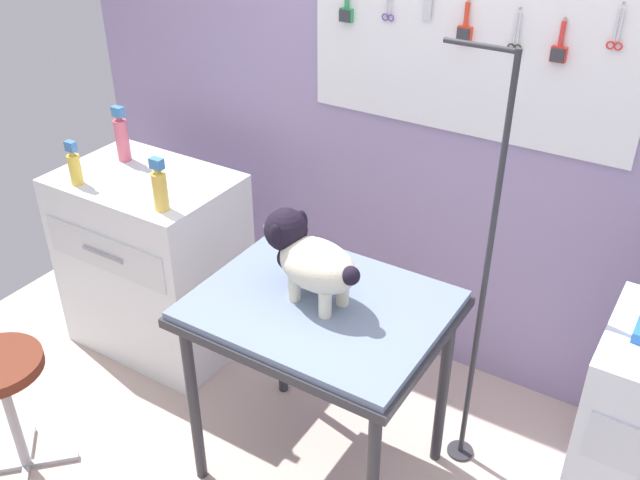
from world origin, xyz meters
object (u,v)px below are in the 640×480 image
Objects in this scene: spray_bottle_short at (122,137)px; stool at (1,382)px; counter_left at (155,262)px; dog at (308,257)px; grooming_arm at (480,297)px; grooming_table at (320,321)px.

stool is at bearing -73.68° from spray_bottle_short.
dog is at bearing -15.05° from counter_left.
grooming_arm is 4.00× the size of dog.
spray_bottle_short is (-1.33, 0.39, 0.27)m from grooming_table.
grooming_table reaches higher than stool.
dog is at bearing -16.75° from spray_bottle_short.
grooming_arm reaches higher than spray_bottle_short.
grooming_arm reaches higher than grooming_table.
grooming_table is at bearing -6.89° from dog.
dog is 1.29m from stool.
stool is at bearing -145.37° from grooming_arm.
counter_left is at bearing 164.95° from dog.
counter_left is 3.46× the size of spray_bottle_short.
grooming_table is 0.59m from grooming_arm.
dog is at bearing -144.16° from grooming_arm.
grooming_arm is (0.46, 0.37, 0.05)m from grooming_table.
spray_bottle_short is (-1.79, 0.02, 0.22)m from grooming_arm.
grooming_table is 1.41m from spray_bottle_short.
grooming_arm is at bearing -0.51° from spray_bottle_short.
grooming_arm is 1.63m from counter_left.
dog reaches higher than counter_left.
grooming_arm is 1.89× the size of counter_left.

